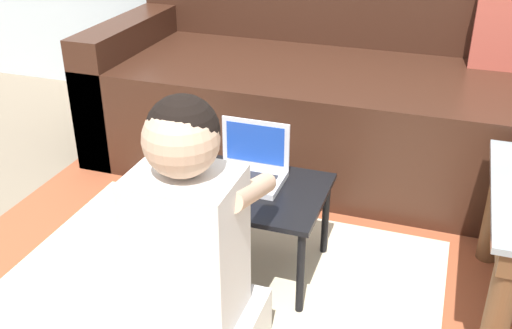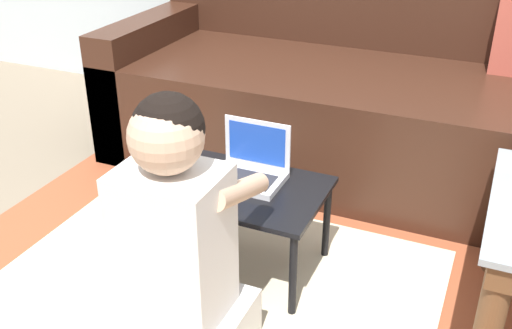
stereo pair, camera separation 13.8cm
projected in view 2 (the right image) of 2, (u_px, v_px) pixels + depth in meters
The scene contains 7 objects.
ground_plane at pixel (253, 293), 1.89m from camera, with size 16.00×16.00×0.00m, color #7F705B.
area_rug at pixel (204, 300), 1.86m from camera, with size 1.91×1.58×0.01m.
couch at pixel (362, 94), 2.60m from camera, with size 2.11×0.92×0.92m.
laptop_desk at pixel (232, 193), 1.91m from camera, with size 0.59×0.37×0.31m.
laptop at pixel (249, 170), 1.91m from camera, with size 0.23×0.17×0.18m.
computer_mouse at pixel (193, 170), 1.94m from camera, with size 0.06×0.09×0.04m.
person_seated at pixel (176, 251), 1.52m from camera, with size 0.35×0.43×0.76m.
Camera 2 is at (0.61, -1.36, 1.24)m, focal length 42.00 mm.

